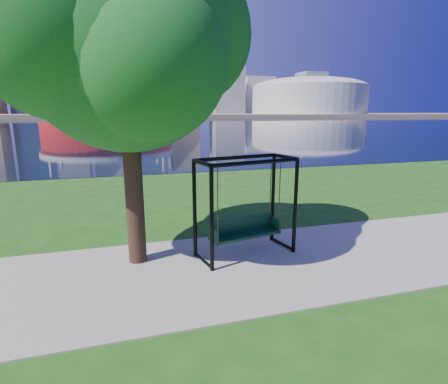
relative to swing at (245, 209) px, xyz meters
name	(u,v)px	position (x,y,z in m)	size (l,w,h in m)	color
ground	(234,258)	(-0.31, -0.14, -1.15)	(900.00, 900.00, 0.00)	#1E5114
path	(241,266)	(-0.31, -0.64, -1.13)	(120.00, 4.00, 0.03)	#9E937F
river	(128,124)	(-0.31, 101.86, -1.14)	(900.00, 180.00, 0.02)	black
far_bank	(122,115)	(-0.31, 305.86, -0.15)	(900.00, 228.00, 2.00)	#937F60
stadium	(106,95)	(-10.31, 234.86, 13.08)	(83.00, 83.00, 32.00)	maroon
arena	(309,95)	(134.69, 234.86, 14.73)	(84.00, 84.00, 26.56)	beige
skyline	(114,73)	(-4.58, 319.25, 34.74)	(392.00, 66.00, 96.50)	gray
swing	(245,209)	(0.00, 0.00, 0.00)	(2.47, 1.44, 2.37)	black
park_tree	(122,38)	(-2.56, 0.35, 3.71)	(5.63, 5.09, 6.99)	black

